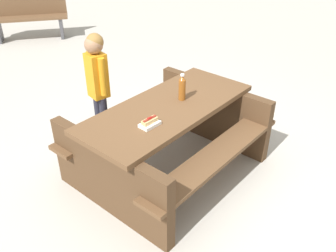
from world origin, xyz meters
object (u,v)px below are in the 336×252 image
object	(u,v)px
park_bench_mid	(29,16)
soda_bottle	(182,88)
picnic_table	(168,133)
child_in_coat	(97,76)
hotdog_tray	(150,123)

from	to	relation	value
park_bench_mid	soda_bottle	bearing A→B (deg)	60.55
picnic_table	child_in_coat	xyz separation A→B (m)	(-0.17, -0.92, 0.37)
park_bench_mid	hotdog_tray	bearing A→B (deg)	55.01
picnic_table	park_bench_mid	distance (m)	5.15
hotdog_tray	child_in_coat	distance (m)	1.09
soda_bottle	child_in_coat	xyz separation A→B (m)	(0.00, -0.98, -0.06)
hotdog_tray	park_bench_mid	distance (m)	5.39
soda_bottle	hotdog_tray	size ratio (longest dim) A/B	1.30
picnic_table	soda_bottle	size ratio (longest dim) A/B	7.93
picnic_table	hotdog_tray	world-z (taller)	hotdog_tray
hotdog_tray	park_bench_mid	size ratio (longest dim) A/B	0.14
hotdog_tray	park_bench_mid	bearing A→B (deg)	-124.99
park_bench_mid	picnic_table	bearing A→B (deg)	58.50
picnic_table	soda_bottle	world-z (taller)	soda_bottle
child_in_coat	park_bench_mid	size ratio (longest dim) A/B	0.90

